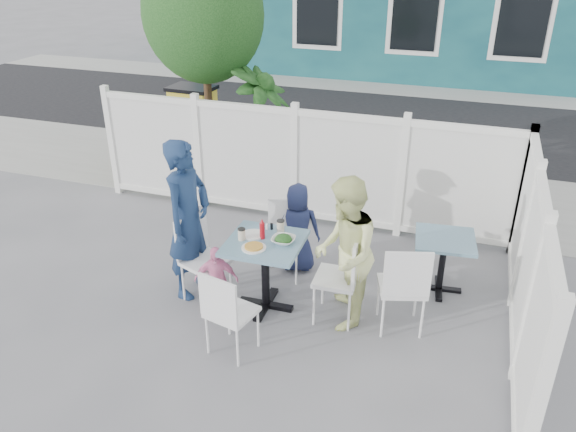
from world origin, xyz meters
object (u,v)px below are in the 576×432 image
(boy, at_px, (298,228))
(chair_right, at_px, (345,272))
(main_table, at_px, (265,256))
(chair_near, at_px, (226,309))
(chair_back, at_px, (284,233))
(toddler, at_px, (216,280))
(man, at_px, (188,220))
(woman, at_px, (344,254))
(spare_table, at_px, (444,250))
(chair_left, at_px, (200,252))
(utility_cabinet, at_px, (195,127))

(boy, bearing_deg, chair_right, 119.65)
(main_table, distance_m, chair_near, 0.85)
(chair_near, bearing_deg, chair_back, 102.00)
(toddler, bearing_deg, chair_back, 48.62)
(man, height_order, woman, man)
(spare_table, distance_m, chair_back, 1.80)
(woman, height_order, toddler, woman)
(chair_left, bearing_deg, man, -95.95)
(spare_table, bearing_deg, toddler, -151.69)
(utility_cabinet, height_order, main_table, utility_cabinet)
(main_table, xyz_separation_m, chair_left, (-0.74, -0.04, -0.07))
(chair_back, height_order, toddler, chair_back)
(spare_table, distance_m, chair_right, 1.26)
(woman, xyz_separation_m, boy, (-0.75, 0.83, -0.25))
(spare_table, height_order, chair_back, chair_back)
(chair_right, relative_size, toddler, 1.25)
(man, relative_size, woman, 1.12)
(chair_near, xyz_separation_m, toddler, (-0.39, 0.59, -0.14))
(main_table, height_order, spare_table, main_table)
(chair_back, height_order, woman, woman)
(chair_back, bearing_deg, woman, 131.82)
(chair_near, bearing_deg, chair_right, 58.02)
(chair_back, bearing_deg, toddler, 57.17)
(chair_near, relative_size, toddler, 1.16)
(woman, bearing_deg, chair_right, 148.59)
(chair_right, relative_size, chair_near, 1.08)
(chair_right, bearing_deg, main_table, 92.10)
(main_table, height_order, chair_right, chair_right)
(chair_back, relative_size, chair_near, 0.99)
(spare_table, relative_size, chair_near, 0.77)
(chair_back, xyz_separation_m, woman, (0.87, -0.69, 0.27))
(spare_table, height_order, toddler, toddler)
(chair_left, distance_m, chair_back, 1.03)
(utility_cabinet, xyz_separation_m, toddler, (2.28, -3.95, -0.25))
(chair_near, xyz_separation_m, woman, (0.89, 0.88, 0.27))
(main_table, relative_size, woman, 0.51)
(chair_left, height_order, chair_back, chair_left)
(man, bearing_deg, toddler, -118.04)
(utility_cabinet, bearing_deg, chair_back, -44.89)
(chair_right, distance_m, boy, 1.11)
(chair_right, xyz_separation_m, boy, (-0.76, 0.81, -0.03))
(chair_back, distance_m, toddler, 1.07)
(utility_cabinet, distance_m, chair_right, 5.10)
(chair_left, xyz_separation_m, chair_right, (1.58, 0.10, 0.01))
(main_table, distance_m, woman, 0.85)
(chair_near, bearing_deg, utility_cabinet, 133.19)
(chair_back, bearing_deg, boy, -137.97)
(chair_left, height_order, boy, boy)
(spare_table, height_order, woman, woman)
(main_table, relative_size, chair_back, 0.89)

